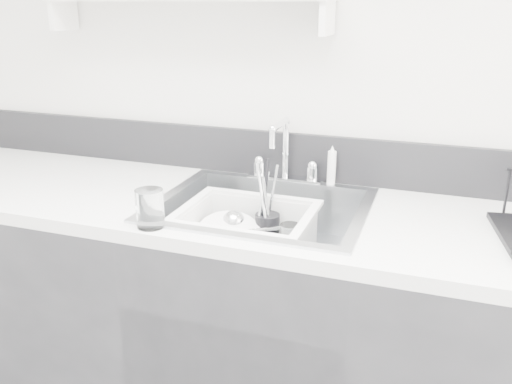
% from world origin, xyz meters
% --- Properties ---
extents(counter_run, '(3.20, 0.62, 0.92)m').
position_xyz_m(counter_run, '(0.00, 1.19, 0.46)').
color(counter_run, '#232326').
rests_on(counter_run, ground).
extents(backsplash, '(3.20, 0.02, 0.16)m').
position_xyz_m(backsplash, '(0.00, 1.49, 1.00)').
color(backsplash, black).
rests_on(backsplash, counter_run).
extents(sink, '(0.64, 0.52, 0.20)m').
position_xyz_m(sink, '(0.00, 1.19, 0.83)').
color(sink, silver).
rests_on(sink, counter_run).
extents(faucet, '(0.26, 0.18, 0.23)m').
position_xyz_m(faucet, '(0.00, 1.44, 0.98)').
color(faucet, silver).
rests_on(faucet, counter_run).
extents(side_sprayer, '(0.03, 0.03, 0.14)m').
position_xyz_m(side_sprayer, '(0.16, 1.44, 0.99)').
color(side_sprayer, white).
rests_on(side_sprayer, counter_run).
extents(wall_shelf, '(1.00, 0.16, 0.12)m').
position_xyz_m(wall_shelf, '(-0.35, 1.42, 1.51)').
color(wall_shelf, silver).
rests_on(wall_shelf, room_shell).
extents(wash_tub, '(0.50, 0.47, 0.16)m').
position_xyz_m(wash_tub, '(-0.04, 1.16, 0.83)').
color(wash_tub, white).
rests_on(wash_tub, sink).
extents(plate_stack, '(0.25, 0.24, 0.10)m').
position_xyz_m(plate_stack, '(-0.09, 1.16, 0.79)').
color(plate_stack, white).
rests_on(plate_stack, wash_tub).
extents(utensil_cup, '(0.08, 0.08, 0.27)m').
position_xyz_m(utensil_cup, '(-0.00, 1.25, 0.83)').
color(utensil_cup, black).
rests_on(utensil_cup, wash_tub).
extents(ladle, '(0.33, 0.24, 0.09)m').
position_xyz_m(ladle, '(-0.04, 1.19, 0.81)').
color(ladle, silver).
rests_on(ladle, wash_tub).
extents(tumbler_in_tub, '(0.06, 0.06, 0.09)m').
position_xyz_m(tumbler_in_tub, '(0.08, 1.22, 0.81)').
color(tumbler_in_tub, white).
rests_on(tumbler_in_tub, wash_tub).
extents(tumbler_counter, '(0.08, 0.08, 0.11)m').
position_xyz_m(tumbler_counter, '(-0.23, 0.93, 0.97)').
color(tumbler_counter, white).
rests_on(tumbler_counter, counter_run).
extents(bowl_small, '(0.15, 0.15, 0.04)m').
position_xyz_m(bowl_small, '(0.10, 1.13, 0.78)').
color(bowl_small, white).
rests_on(bowl_small, wash_tub).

